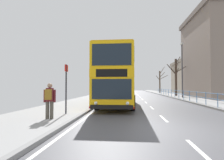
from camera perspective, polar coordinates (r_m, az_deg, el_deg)
ground at (r=7.33m, az=13.43°, el=-14.29°), size 15.80×140.00×0.20m
double_decker_bus_main at (r=16.04m, az=1.80°, el=0.38°), size 2.85×11.04×4.32m
pedestrian_railing_far_kerb at (r=23.65m, az=20.22°, el=-3.76°), size 0.05×34.37×1.01m
pedestrian_companion at (r=8.98m, az=-18.41°, el=-5.24°), size 0.55×0.57×1.62m
bus_stop_sign_near at (r=10.49m, az=-13.72°, el=-0.98°), size 0.08×0.44×2.66m
street_lamp_far_side at (r=26.94m, az=20.47°, el=4.08°), size 0.28×0.60×7.30m
bare_tree_far_00 at (r=31.95m, az=18.79°, el=1.15°), size 3.17×2.19×6.41m
bare_tree_far_01 at (r=45.55m, az=14.37°, el=-0.18°), size 2.82×1.64×6.23m
background_building_00 at (r=54.84m, az=25.90°, el=0.87°), size 14.53×11.83×8.24m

